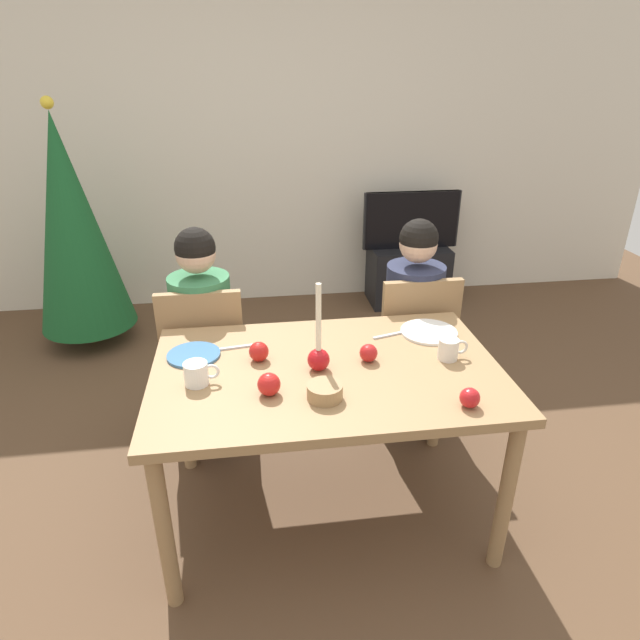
{
  "coord_description": "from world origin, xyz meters",
  "views": [
    {
      "loc": [
        -0.29,
        -1.87,
        1.86
      ],
      "look_at": [
        0.0,
        0.2,
        0.87
      ],
      "focal_mm": 30.5,
      "sensor_mm": 36.0,
      "label": 1
    }
  ],
  "objects_px": {
    "person_left_child": "(205,343)",
    "plate_right": "(429,332)",
    "tv": "(411,220)",
    "person_right_child": "(412,330)",
    "bowl_walnuts": "(325,392)",
    "dining_table": "(327,386)",
    "christmas_tree": "(72,226)",
    "chair_right": "(412,342)",
    "plate_left": "(194,355)",
    "apple_by_left_plate": "(269,384)",
    "mug_left": "(197,374)",
    "chair_left": "(205,356)",
    "candle_centerpiece": "(319,353)",
    "apple_near_candle": "(368,353)",
    "tv_stand": "(407,275)",
    "mug_right": "(449,349)",
    "apple_by_right_mug": "(259,352)",
    "apple_far_edge": "(470,398)"
  },
  "relations": [
    {
      "from": "plate_right",
      "to": "apple_near_candle",
      "type": "height_order",
      "value": "apple_near_candle"
    },
    {
      "from": "chair_right",
      "to": "person_left_child",
      "type": "height_order",
      "value": "person_left_child"
    },
    {
      "from": "person_right_child",
      "to": "bowl_walnuts",
      "type": "relative_size",
      "value": 8.88
    },
    {
      "from": "plate_left",
      "to": "apple_near_candle",
      "type": "height_order",
      "value": "apple_near_candle"
    },
    {
      "from": "person_left_child",
      "to": "tv",
      "type": "bearing_deg",
      "value": 46.53
    },
    {
      "from": "tv",
      "to": "apple_near_candle",
      "type": "bearing_deg",
      "value": -110.87
    },
    {
      "from": "person_right_child",
      "to": "plate_left",
      "type": "xyz_separation_m",
      "value": [
        -1.09,
        -0.47,
        0.19
      ]
    },
    {
      "from": "bowl_walnuts",
      "to": "plate_right",
      "type": "bearing_deg",
      "value": 40.05
    },
    {
      "from": "christmas_tree",
      "to": "candle_centerpiece",
      "type": "height_order",
      "value": "christmas_tree"
    },
    {
      "from": "chair_right",
      "to": "person_left_child",
      "type": "distance_m",
      "value": 1.09
    },
    {
      "from": "chair_right",
      "to": "apple_far_edge",
      "type": "distance_m",
      "value": 0.99
    },
    {
      "from": "tv",
      "to": "plate_right",
      "type": "distance_m",
      "value": 2.12
    },
    {
      "from": "chair_left",
      "to": "candle_centerpiece",
      "type": "bearing_deg",
      "value": -50.95
    },
    {
      "from": "person_left_child",
      "to": "plate_right",
      "type": "relative_size",
      "value": 4.58
    },
    {
      "from": "mug_right",
      "to": "chair_right",
      "type": "bearing_deg",
      "value": 85.62
    },
    {
      "from": "apple_far_edge",
      "to": "chair_right",
      "type": "bearing_deg",
      "value": 84.27
    },
    {
      "from": "person_right_child",
      "to": "chair_left",
      "type": "bearing_deg",
      "value": -178.3
    },
    {
      "from": "dining_table",
      "to": "bowl_walnuts",
      "type": "relative_size",
      "value": 10.61
    },
    {
      "from": "candle_centerpiece",
      "to": "plate_right",
      "type": "height_order",
      "value": "candle_centerpiece"
    },
    {
      "from": "mug_right",
      "to": "tv_stand",
      "type": "bearing_deg",
      "value": 76.96
    },
    {
      "from": "apple_by_left_plate",
      "to": "apple_by_right_mug",
      "type": "distance_m",
      "value": 0.26
    },
    {
      "from": "tv_stand",
      "to": "mug_left",
      "type": "distance_m",
      "value": 2.87
    },
    {
      "from": "apple_by_left_plate",
      "to": "christmas_tree",
      "type": "bearing_deg",
      "value": 120.45
    },
    {
      "from": "dining_table",
      "to": "mug_left",
      "type": "height_order",
      "value": "mug_left"
    },
    {
      "from": "christmas_tree",
      "to": "mug_right",
      "type": "distance_m",
      "value": 2.73
    },
    {
      "from": "person_right_child",
      "to": "bowl_walnuts",
      "type": "height_order",
      "value": "person_right_child"
    },
    {
      "from": "mug_left",
      "to": "mug_right",
      "type": "bearing_deg",
      "value": 3.17
    },
    {
      "from": "chair_right",
      "to": "plate_right",
      "type": "relative_size",
      "value": 3.52
    },
    {
      "from": "tv_stand",
      "to": "apple_far_edge",
      "type": "xyz_separation_m",
      "value": [
        -0.58,
        -2.64,
        0.55
      ]
    },
    {
      "from": "mug_left",
      "to": "apple_far_edge",
      "type": "xyz_separation_m",
      "value": [
        0.97,
        -0.29,
        -0.01
      ]
    },
    {
      "from": "tv_stand",
      "to": "mug_right",
      "type": "height_order",
      "value": "mug_right"
    },
    {
      "from": "chair_right",
      "to": "apple_by_right_mug",
      "type": "bearing_deg",
      "value": -148.39
    },
    {
      "from": "plate_right",
      "to": "mug_right",
      "type": "bearing_deg",
      "value": -88.86
    },
    {
      "from": "chair_right",
      "to": "apple_near_candle",
      "type": "distance_m",
      "value": 0.74
    },
    {
      "from": "chair_right",
      "to": "apple_by_left_plate",
      "type": "relative_size",
      "value": 10.39
    },
    {
      "from": "dining_table",
      "to": "christmas_tree",
      "type": "relative_size",
      "value": 0.83
    },
    {
      "from": "chair_left",
      "to": "apple_far_edge",
      "type": "height_order",
      "value": "chair_left"
    },
    {
      "from": "plate_right",
      "to": "mug_left",
      "type": "relative_size",
      "value": 1.89
    },
    {
      "from": "plate_left",
      "to": "apple_by_left_plate",
      "type": "bearing_deg",
      "value": -48.31
    },
    {
      "from": "apple_near_candle",
      "to": "apple_far_edge",
      "type": "relative_size",
      "value": 1.02
    },
    {
      "from": "dining_table",
      "to": "chair_right",
      "type": "distance_m",
      "value": 0.84
    },
    {
      "from": "christmas_tree",
      "to": "plate_left",
      "type": "bearing_deg",
      "value": -62.11
    },
    {
      "from": "tv",
      "to": "mug_left",
      "type": "relative_size",
      "value": 5.84
    },
    {
      "from": "person_right_child",
      "to": "mug_right",
      "type": "relative_size",
      "value": 9.27
    },
    {
      "from": "apple_by_right_mug",
      "to": "christmas_tree",
      "type": "bearing_deg",
      "value": 123.33
    },
    {
      "from": "tv",
      "to": "apple_by_left_plate",
      "type": "height_order",
      "value": "tv"
    },
    {
      "from": "person_right_child",
      "to": "tv_stand",
      "type": "bearing_deg",
      "value": 73.71
    },
    {
      "from": "chair_right",
      "to": "person_left_child",
      "type": "bearing_deg",
      "value": 178.3
    },
    {
      "from": "christmas_tree",
      "to": "tv",
      "type": "bearing_deg",
      "value": 9.1
    },
    {
      "from": "plate_left",
      "to": "apple_by_left_plate",
      "type": "height_order",
      "value": "apple_by_left_plate"
    }
  ]
}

